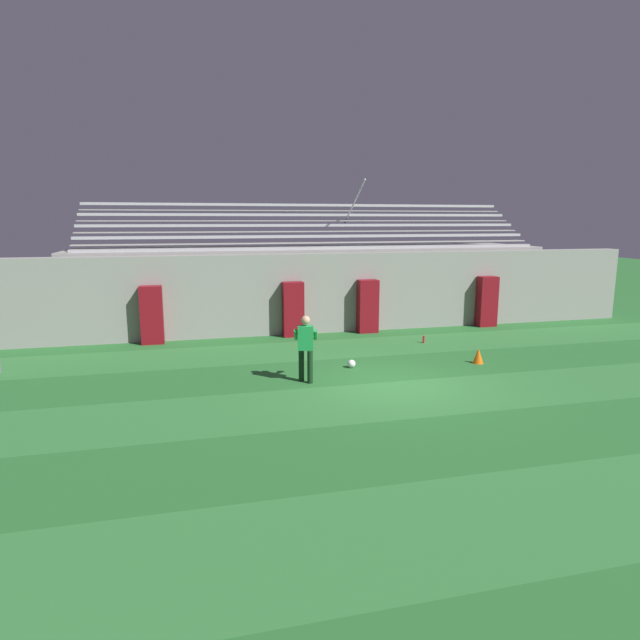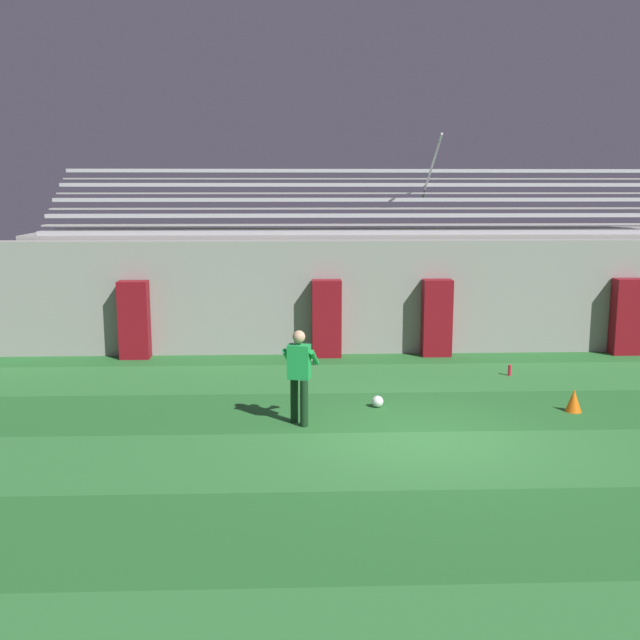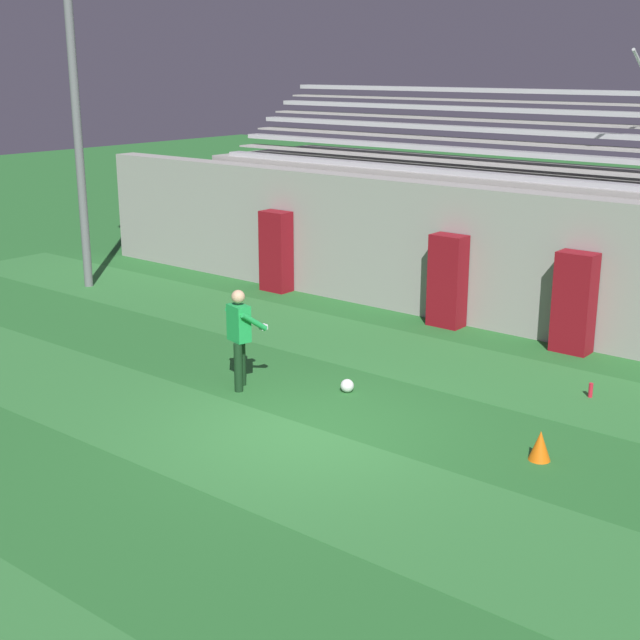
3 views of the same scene
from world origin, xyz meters
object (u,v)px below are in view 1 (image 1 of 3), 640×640
Objects in this scene: water_bottle at (424,339)px; goalkeeper at (306,344)px; padding_pillar_far_left at (152,315)px; soccer_ball at (351,364)px; padding_pillar_gate_right at (368,306)px; traffic_cone at (478,356)px; padding_pillar_far_right at (487,301)px; padding_pillar_gate_left at (293,309)px.

goalkeeper is at bearing -145.33° from water_bottle.
soccer_ball is at bearing -38.64° from padding_pillar_far_left.
soccer_ball is at bearing -114.13° from padding_pillar_gate_right.
water_bottle is at bearing 98.73° from traffic_cone.
padding_pillar_far_left and padding_pillar_far_right have the same top height.
padding_pillar_gate_right and padding_pillar_far_left have the same top height.
padding_pillar_far_left is 1.13× the size of goalkeeper.
padding_pillar_far_right is (7.42, 0.00, 0.00)m from padding_pillar_gate_left.
padding_pillar_gate_left reaches higher than goalkeeper.
padding_pillar_gate_left is 4.64m from padding_pillar_far_left.
padding_pillar_far_right is 4.48× the size of traffic_cone.
padding_pillar_far_right is 9.69m from goalkeeper.
padding_pillar_gate_right is 6.27m from goalkeeper.
padding_pillar_far_right is 8.55× the size of soccer_ball.
padding_pillar_gate_left and padding_pillar_gate_right have the same top height.
traffic_cone is (4.35, -4.73, -0.73)m from padding_pillar_gate_left.
padding_pillar_far_left reaches higher than goalkeeper.
padding_pillar_gate_right is at bearing 65.87° from soccer_ball.
water_bottle is at bearing 34.67° from goalkeeper.
goalkeeper is 3.98× the size of traffic_cone.
goalkeeper is (3.92, -5.26, 0.01)m from padding_pillar_far_left.
padding_pillar_far_left is (-7.33, 0.00, 0.00)m from padding_pillar_gate_right.
traffic_cone reaches higher than soccer_ball.
padding_pillar_gate_right is at bearing 180.00° from padding_pillar_far_right.
padding_pillar_gate_left is 1.00× the size of padding_pillar_far_left.
padding_pillar_far_left is at bearing 166.62° from water_bottle.
padding_pillar_gate_left is 1.00× the size of padding_pillar_far_right.
padding_pillar_gate_right reaches higher than goalkeeper.
padding_pillar_far_right is at bearing 0.00° from padding_pillar_far_left.
padding_pillar_gate_left is 2.70m from padding_pillar_gate_right.
padding_pillar_gate_right is 7.84× the size of water_bottle.
water_bottle reaches higher than soccer_ball.
padding_pillar_far_left reaches higher than soccer_ball.
padding_pillar_far_left is 8.55× the size of soccer_ball.
padding_pillar_gate_left is 1.00× the size of padding_pillar_gate_right.
padding_pillar_gate_right is at bearing 0.00° from padding_pillar_far_left.
padding_pillar_gate_right reaches higher than soccer_ball.
water_bottle is at bearing -13.38° from padding_pillar_far_left.
padding_pillar_far_left is 7.84× the size of water_bottle.
padding_pillar_far_left is 8.85m from water_bottle.
padding_pillar_far_left is 12.05m from padding_pillar_far_right.
water_bottle is at bearing -149.61° from padding_pillar_far_right.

